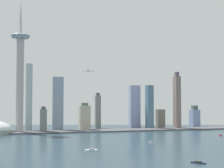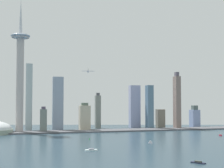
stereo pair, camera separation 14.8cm
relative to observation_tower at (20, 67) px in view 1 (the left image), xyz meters
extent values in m
cube|color=#535359|center=(186.18, -8.64, -148.63)|extent=(790.42, 55.32, 2.98)
cylinder|color=#BCB2B0|center=(0.00, 0.00, -39.28)|extent=(16.70, 16.70, 221.69)
ellipsoid|color=#9DAABD|center=(0.00, 0.00, 71.56)|extent=(44.14, 44.14, 10.81)
torus|color=#BCB2B0|center=(0.00, 0.00, 67.78)|extent=(39.68, 39.68, 2.16)
cone|color=silver|center=(0.00, 0.00, 118.68)|extent=(8.35, 8.35, 83.41)
cube|color=slate|center=(327.24, 32.67, -93.54)|extent=(15.92, 21.14, 113.18)
cube|color=slate|center=(53.77, 3.97, -123.54)|extent=(15.34, 12.56, 53.16)
cube|color=#584C62|center=(53.77, 3.97, -93.91)|extent=(9.20, 7.54, 6.11)
cube|color=gray|center=(393.89, 7.71, -82.19)|extent=(13.56, 20.31, 135.87)
cube|color=#5A5460|center=(393.89, 7.71, -8.52)|extent=(8.13, 12.19, 11.47)
cube|color=#8E9EB6|center=(89.91, 40.96, -84.37)|extent=(26.20, 19.41, 131.51)
cube|color=#ADC0C3|center=(20.91, 44.07, -69.16)|extent=(15.50, 26.12, 161.93)
cube|color=gray|center=(199.10, 79.28, -106.80)|extent=(13.96, 14.58, 86.64)
cube|color=#5A5A5E|center=(199.10, 79.28, -59.97)|extent=(8.38, 8.75, 7.02)
cube|color=beige|center=(152.85, 18.05, -119.52)|extent=(25.31, 27.28, 61.20)
cube|color=#536458|center=(152.85, 18.05, -85.70)|extent=(15.18, 16.37, 6.45)
cube|color=#9EA2C8|center=(301.33, 78.24, -92.89)|extent=(27.81, 20.47, 114.48)
cube|color=gray|center=(365.68, 51.64, -125.39)|extent=(20.78, 18.23, 49.48)
cube|color=#8494C0|center=(466.01, 47.98, -126.29)|extent=(21.72, 24.43, 47.67)
cube|color=#4F5E5A|center=(466.01, 47.98, -96.53)|extent=(13.03, 14.66, 11.85)
cube|color=#AC1B2E|center=(407.39, -167.82, -148.96)|extent=(2.89, 8.97, 2.33)
cube|color=#A1A8A5|center=(407.39, -167.82, -146.97)|extent=(1.88, 3.98, 1.65)
cube|color=white|center=(222.44, -242.95, -149.28)|extent=(7.12, 4.76, 1.70)
cube|color=silver|center=(222.44, -242.95, -147.20)|extent=(3.37, 2.72, 2.45)
cube|color=white|center=(107.44, -300.76, -149.34)|extent=(17.80, 7.17, 1.57)
cube|color=#9495A2|center=(107.44, -300.76, -147.78)|extent=(7.92, 4.78, 1.55)
cube|color=#212439|center=(210.18, -429.04, -149.49)|extent=(14.10, 17.34, 1.28)
cube|color=#3C4037|center=(210.18, -429.04, -148.07)|extent=(7.39, 8.42, 1.55)
cone|color=green|center=(130.85, -164.70, -148.69)|extent=(1.92, 1.92, 2.86)
cylinder|color=#AFB2CC|center=(158.04, 1.58, -7.25)|extent=(8.27, 31.28, 2.87)
sphere|color=#AFB2CC|center=(160.76, 16.96, -7.25)|extent=(2.87, 2.87, 2.87)
cube|color=#AFB2CC|center=(158.04, 1.58, -5.96)|extent=(30.35, 9.44, 0.50)
cube|color=#AFB2CC|center=(155.75, -11.35, -6.82)|extent=(10.88, 4.78, 0.40)
cube|color=#2D333D|center=(155.75, -11.35, -3.31)|extent=(1.01, 3.03, 5.00)
camera|label=1|loc=(12.87, -783.91, -76.24)|focal=53.25mm
camera|label=2|loc=(13.01, -783.95, -76.24)|focal=53.25mm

